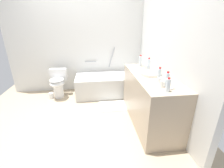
{
  "coord_description": "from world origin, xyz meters",
  "views": [
    {
      "loc": [
        0.29,
        -2.66,
        1.68
      ],
      "look_at": [
        0.64,
        0.14,
        0.56
      ],
      "focal_mm": 24.62,
      "sensor_mm": 36.0,
      "label": 1
    }
  ],
  "objects_px": {
    "water_bottle_0": "(149,65)",
    "water_bottle_3": "(167,79)",
    "water_bottle_2": "(168,85)",
    "sink_basin": "(149,74)",
    "drinking_glass_1": "(162,84)",
    "drinking_glass_2": "(160,80)",
    "toilet": "(58,83)",
    "drinking_glass_3": "(144,66)",
    "sink_faucet": "(159,73)",
    "soap_dish": "(170,88)",
    "drinking_glass_0": "(146,67)",
    "toilet_paper_roll": "(51,95)",
    "water_bottle_1": "(159,74)",
    "bathtub": "(110,84)",
    "bath_mat": "(113,106)",
    "water_bottle_4": "(140,61)"
  },
  "relations": [
    {
      "from": "water_bottle_0",
      "to": "bath_mat",
      "type": "height_order",
      "value": "water_bottle_0"
    },
    {
      "from": "drinking_glass_0",
      "to": "drinking_glass_3",
      "type": "height_order",
      "value": "drinking_glass_0"
    },
    {
      "from": "drinking_glass_2",
      "to": "drinking_glass_0",
      "type": "bearing_deg",
      "value": 87.31
    },
    {
      "from": "water_bottle_1",
      "to": "drinking_glass_3",
      "type": "height_order",
      "value": "water_bottle_1"
    },
    {
      "from": "drinking_glass_1",
      "to": "toilet_paper_roll",
      "type": "bearing_deg",
      "value": 139.65
    },
    {
      "from": "drinking_glass_0",
      "to": "water_bottle_4",
      "type": "bearing_deg",
      "value": 99.6
    },
    {
      "from": "water_bottle_3",
      "to": "water_bottle_0",
      "type": "bearing_deg",
      "value": 90.48
    },
    {
      "from": "water_bottle_4",
      "to": "drinking_glass_2",
      "type": "relative_size",
      "value": 2.92
    },
    {
      "from": "sink_basin",
      "to": "sink_faucet",
      "type": "bearing_deg",
      "value": -0.0
    },
    {
      "from": "drinking_glass_3",
      "to": "drinking_glass_0",
      "type": "bearing_deg",
      "value": -91.87
    },
    {
      "from": "soap_dish",
      "to": "drinking_glass_2",
      "type": "bearing_deg",
      "value": 101.66
    },
    {
      "from": "toilet",
      "to": "soap_dish",
      "type": "xyz_separation_m",
      "value": [
        1.84,
        -1.8,
        0.53
      ]
    },
    {
      "from": "toilet_paper_roll",
      "to": "drinking_glass_0",
      "type": "bearing_deg",
      "value": -22.03
    },
    {
      "from": "sink_basin",
      "to": "drinking_glass_1",
      "type": "distance_m",
      "value": 0.51
    },
    {
      "from": "drinking_glass_3",
      "to": "water_bottle_2",
      "type": "bearing_deg",
      "value": -93.25
    },
    {
      "from": "water_bottle_1",
      "to": "water_bottle_3",
      "type": "height_order",
      "value": "same"
    },
    {
      "from": "water_bottle_0",
      "to": "water_bottle_2",
      "type": "xyz_separation_m",
      "value": [
        -0.06,
        -0.87,
        -0.03
      ]
    },
    {
      "from": "water_bottle_2",
      "to": "drinking_glass_3",
      "type": "xyz_separation_m",
      "value": [
        0.06,
        1.11,
        -0.04
      ]
    },
    {
      "from": "sink_basin",
      "to": "soap_dish",
      "type": "height_order",
      "value": "sink_basin"
    },
    {
      "from": "water_bottle_3",
      "to": "drinking_glass_1",
      "type": "relative_size",
      "value": 2.45
    },
    {
      "from": "drinking_glass_1",
      "to": "drinking_glass_2",
      "type": "relative_size",
      "value": 1.13
    },
    {
      "from": "sink_basin",
      "to": "drinking_glass_0",
      "type": "height_order",
      "value": "drinking_glass_0"
    },
    {
      "from": "water_bottle_3",
      "to": "drinking_glass_0",
      "type": "distance_m",
      "value": 0.82
    },
    {
      "from": "water_bottle_0",
      "to": "drinking_glass_2",
      "type": "relative_size",
      "value": 3.21
    },
    {
      "from": "drinking_glass_0",
      "to": "water_bottle_1",
      "type": "bearing_deg",
      "value": -90.81
    },
    {
      "from": "water_bottle_0",
      "to": "water_bottle_3",
      "type": "bearing_deg",
      "value": -89.52
    },
    {
      "from": "sink_faucet",
      "to": "soap_dish",
      "type": "relative_size",
      "value": 1.69
    },
    {
      "from": "sink_basin",
      "to": "water_bottle_4",
      "type": "bearing_deg",
      "value": 87.91
    },
    {
      "from": "sink_faucet",
      "to": "soap_dish",
      "type": "bearing_deg",
      "value": -99.53
    },
    {
      "from": "drinking_glass_1",
      "to": "toilet_paper_roll",
      "type": "height_order",
      "value": "drinking_glass_1"
    },
    {
      "from": "toilet",
      "to": "bath_mat",
      "type": "xyz_separation_m",
      "value": [
        1.24,
        -0.64,
        -0.35
      ]
    },
    {
      "from": "sink_basin",
      "to": "toilet_paper_roll",
      "type": "xyz_separation_m",
      "value": [
        -1.95,
        1.15,
        -0.83
      ]
    },
    {
      "from": "bathtub",
      "to": "water_bottle_4",
      "type": "distance_m",
      "value": 1.11
    },
    {
      "from": "sink_faucet",
      "to": "soap_dish",
      "type": "xyz_separation_m",
      "value": [
        -0.1,
        -0.58,
        -0.02
      ]
    },
    {
      "from": "bathtub",
      "to": "water_bottle_3",
      "type": "relative_size",
      "value": 7.86
    },
    {
      "from": "toilet",
      "to": "drinking_glass_2",
      "type": "xyz_separation_m",
      "value": [
        1.8,
        -1.58,
        0.55
      ]
    },
    {
      "from": "water_bottle_4",
      "to": "drinking_glass_3",
      "type": "relative_size",
      "value": 2.71
    },
    {
      "from": "toilet",
      "to": "water_bottle_0",
      "type": "bearing_deg",
      "value": 63.33
    },
    {
      "from": "bathtub",
      "to": "toilet_paper_roll",
      "type": "xyz_separation_m",
      "value": [
        -1.42,
        -0.08,
        -0.2
      ]
    },
    {
      "from": "toilet",
      "to": "drinking_glass_3",
      "type": "xyz_separation_m",
      "value": [
        1.83,
        -0.76,
        0.56
      ]
    },
    {
      "from": "water_bottle_1",
      "to": "soap_dish",
      "type": "distance_m",
      "value": 0.33
    },
    {
      "from": "bathtub",
      "to": "sink_basin",
      "type": "distance_m",
      "value": 1.48
    },
    {
      "from": "sink_basin",
      "to": "water_bottle_4",
      "type": "xyz_separation_m",
      "value": [
        0.02,
        0.58,
        0.08
      ]
    },
    {
      "from": "water_bottle_4",
      "to": "bath_mat",
      "type": "distance_m",
      "value": 1.12
    },
    {
      "from": "toilet_paper_roll",
      "to": "drinking_glass_2",
      "type": "bearing_deg",
      "value": -37.36
    },
    {
      "from": "toilet",
      "to": "sink_basin",
      "type": "xyz_separation_m",
      "value": [
        1.77,
        -1.22,
        0.54
      ]
    },
    {
      "from": "sink_basin",
      "to": "drinking_glass_2",
      "type": "xyz_separation_m",
      "value": [
        0.03,
        -0.36,
        0.01
      ]
    },
    {
      "from": "water_bottle_3",
      "to": "drinking_glass_1",
      "type": "xyz_separation_m",
      "value": [
        -0.07,
        -0.02,
        -0.05
      ]
    },
    {
      "from": "sink_basin",
      "to": "drinking_glass_2",
      "type": "bearing_deg",
      "value": -85.25
    },
    {
      "from": "drinking_glass_1",
      "to": "soap_dish",
      "type": "relative_size",
      "value": 0.95
    }
  ]
}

